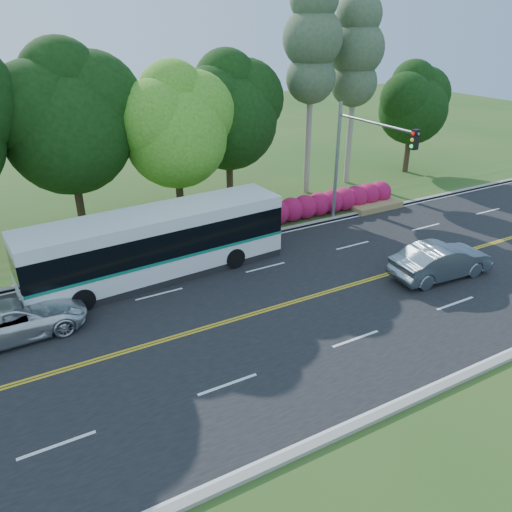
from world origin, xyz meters
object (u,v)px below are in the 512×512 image
traffic_signal (359,150)px  sedan (441,261)px  suv (17,319)px  transit_bus (157,245)px

traffic_signal → sedan: bearing=-91.7°
traffic_signal → suv: 18.85m
traffic_signal → suv: bearing=-172.8°
transit_bus → sedan: transit_bus is taller
transit_bus → suv: transit_bus is taller
sedan → suv: (-18.09, 4.45, -0.12)m
traffic_signal → transit_bus: (-11.88, -0.19, -3.05)m
traffic_signal → suv: (-18.29, -2.31, -3.94)m
transit_bus → suv: 6.81m
transit_bus → suv: size_ratio=2.43×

